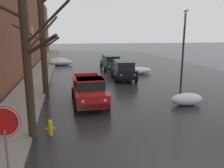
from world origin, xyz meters
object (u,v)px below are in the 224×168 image
Objects in this scene: suv_black_parked_kerbside_close at (124,69)px; pickup_truck_red_approaching_near_lane at (89,90)px; bare_tree_at_the_corner at (28,67)px; suv_green_parked_kerbside_mid at (111,62)px; street_lamp_post at (183,48)px; bare_tree_second_along_sidewalk at (44,42)px; stop_sign_at_corner at (5,132)px; fire_hydrant at (50,127)px.

pickup_truck_red_approaching_near_lane is at bearing -119.21° from suv_black_parked_kerbside_close.
suv_green_parked_kerbside_mid is at bearing 69.13° from bare_tree_at_the_corner.
street_lamp_post is at bearing 8.43° from pickup_truck_red_approaching_near_lane.
bare_tree_second_along_sidewalk is 2.81× the size of stop_sign_at_corner.
bare_tree_second_along_sidewalk is 1.70× the size of suv_green_parked_kerbside_mid.
pickup_truck_red_approaching_near_lane is 13.78m from suv_green_parked_kerbside_mid.
stop_sign_at_corner is (-6.75, -21.81, 1.14)m from suv_green_parked_kerbside_mid.
stop_sign_at_corner reaches higher than suv_black_parked_kerbside_close.
street_lamp_post is at bearing -9.80° from bare_tree_second_along_sidewalk.
bare_tree_at_the_corner is at bearing -150.07° from street_lamp_post.
bare_tree_second_along_sidewalk is 1.55× the size of pickup_truck_red_approaching_near_lane.
bare_tree_second_along_sidewalk is at bearing 89.92° from bare_tree_at_the_corner.
bare_tree_second_along_sidewalk is at bearing -122.62° from suv_green_parked_kerbside_mid.
suv_black_parked_kerbside_close is 0.99× the size of suv_green_parked_kerbside_mid.
fire_hydrant is at bearing -118.36° from suv_black_parked_kerbside_close.
suv_black_parked_kerbside_close is 1.63× the size of stop_sign_at_corner.
suv_black_parked_kerbside_close is at bearing 60.79° from pickup_truck_red_approaching_near_lane.
street_lamp_post is at bearing 45.04° from stop_sign_at_corner.
bare_tree_second_along_sidewalk is at bearing 89.99° from stop_sign_at_corner.
bare_tree_second_along_sidewalk is 7.74m from fire_hydrant.
bare_tree_at_the_corner reaches higher than fire_hydrant.
suv_green_parked_kerbside_mid reaches higher than fire_hydrant.
street_lamp_post reaches higher than stop_sign_at_corner.
suv_black_parked_kerbside_close is at bearing 33.68° from bare_tree_second_along_sidewalk.
fire_hydrant is (-2.15, -4.24, -0.52)m from pickup_truck_red_approaching_near_lane.
suv_black_parked_kerbside_close is 17.30m from stop_sign_at_corner.
suv_green_parked_kerbside_mid is (6.76, 17.73, -2.10)m from bare_tree_at_the_corner.
pickup_truck_red_approaching_near_lane is at bearing -171.57° from street_lamp_post.
bare_tree_at_the_corner is at bearing -157.40° from fire_hydrant.
suv_black_parked_kerbside_close is 13.05m from fire_hydrant.
suv_black_parked_kerbside_close is 0.75× the size of street_lamp_post.
suv_black_parked_kerbside_close is (6.87, 11.76, -2.10)m from bare_tree_at_the_corner.
suv_black_parked_kerbside_close is (6.86, 4.57, -2.80)m from bare_tree_second_along_sidewalk.
suv_green_parked_kerbside_mid is 6.41× the size of fire_hydrant.
street_lamp_post reaches higher than bare_tree_at_the_corner.
bare_tree_at_the_corner is 7.22m from bare_tree_second_along_sidewalk.
bare_tree_second_along_sidewalk is at bearing 136.62° from pickup_truck_red_approaching_near_lane.
suv_green_parked_kerbside_mid is (6.75, 10.54, -2.80)m from bare_tree_second_along_sidewalk.
bare_tree_at_the_corner is 2.83m from fire_hydrant.
bare_tree_at_the_corner is 0.77× the size of bare_tree_second_along_sidewalk.
bare_tree_at_the_corner reaches higher than stop_sign_at_corner.
stop_sign_at_corner reaches higher than fire_hydrant.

